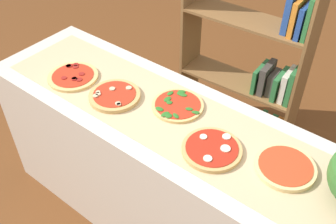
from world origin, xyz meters
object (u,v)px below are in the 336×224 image
at_px(pizza_mushroom_1, 115,96).
at_px(pizza_plain_4, 285,167).
at_px(pizza_mozzarella_3, 212,149).
at_px(pizza_pepperoni_0, 73,76).
at_px(bookshelf, 258,67).
at_px(pizza_spinach_2, 178,105).

distance_m(pizza_mushroom_1, pizza_plain_4, 0.90).
xyz_separation_m(pizza_mushroom_1, pizza_plain_4, (0.89, 0.09, -0.00)).
relative_size(pizza_mushroom_1, pizza_mozzarella_3, 0.99).
xyz_separation_m(pizza_pepperoni_0, pizza_mushroom_1, (0.30, 0.01, 0.00)).
bearing_deg(bookshelf, pizza_mozzarella_3, -74.50).
height_order(pizza_plain_4, bookshelf, bookshelf).
xyz_separation_m(pizza_spinach_2, bookshelf, (0.01, 0.89, -0.25)).
bearing_deg(pizza_plain_4, pizza_mushroom_1, -174.19).
height_order(pizza_mushroom_1, pizza_spinach_2, pizza_mushroom_1).
distance_m(pizza_pepperoni_0, bookshelf, 1.23).
bearing_deg(pizza_mozzarella_3, bookshelf, 105.50).
bearing_deg(pizza_pepperoni_0, pizza_spinach_2, 14.47).
height_order(pizza_mozzarella_3, pizza_plain_4, pizza_mozzarella_3).
relative_size(pizza_pepperoni_0, pizza_spinach_2, 1.05).
bearing_deg(pizza_mushroom_1, bookshelf, 73.34).
xyz_separation_m(pizza_pepperoni_0, pizza_plain_4, (1.19, 0.11, 0.00)).
distance_m(pizza_spinach_2, pizza_plain_4, 0.60).
height_order(pizza_mushroom_1, bookshelf, bookshelf).
xyz_separation_m(pizza_mozzarella_3, bookshelf, (-0.29, 1.04, -0.25)).
distance_m(pizza_mozzarella_3, bookshelf, 1.10).
bearing_deg(pizza_spinach_2, bookshelf, 89.31).
height_order(pizza_mozzarella_3, bookshelf, bookshelf).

